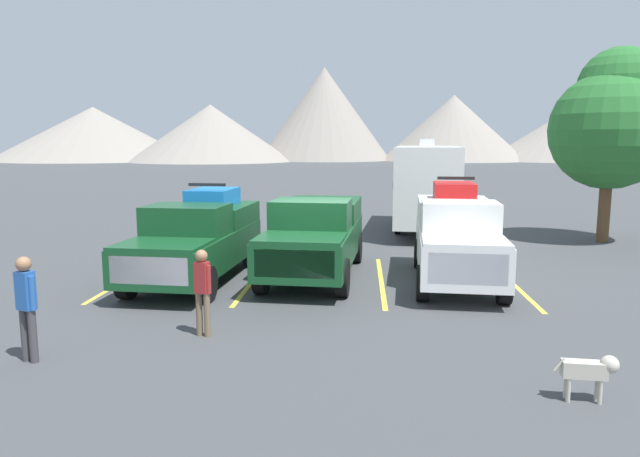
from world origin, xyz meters
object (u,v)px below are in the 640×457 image
Objects in this scene: camper_trailer_a at (426,183)px; dog at (592,370)px; pickup_truck_b at (315,234)px; pickup_truck_a at (198,237)px; person_b at (26,302)px; pickup_truck_c at (457,236)px; person_a at (202,287)px.

camper_trailer_a is 15.55m from dog.
pickup_truck_b is 6.96× the size of dog.
pickup_truck_b is at bearing 12.36° from pickup_truck_a.
person_b is at bearing 174.17° from dog.
pickup_truck_a reaches higher than pickup_truck_b.
camper_trailer_a reaches higher than pickup_truck_c.
person_a is (-5.34, -4.67, -0.26)m from pickup_truck_c.
pickup_truck_c reaches higher than person_a.
camper_trailer_a is at bearing 89.01° from pickup_truck_c.
camper_trailer_a is 4.95× the size of person_b.
dog is at bearing -5.83° from person_b.
person_a is at bearing 159.10° from dog.
pickup_truck_a is 3.09m from pickup_truck_b.
pickup_truck_c is 3.31× the size of person_a.
pickup_truck_a reaches higher than person_b.
pickup_truck_a reaches higher than dog.
pickup_truck_a is 10.09m from dog.
camper_trailer_a is (3.81, 8.01, 0.82)m from pickup_truck_b.
pickup_truck_c is (6.68, 0.20, 0.07)m from pickup_truck_a.
person_a reaches higher than dog.
pickup_truck_c is at bearing 41.18° from person_a.
person_b is at bearing -118.68° from camper_trailer_a.
pickup_truck_c is 7.10m from person_a.
pickup_truck_a is 3.25× the size of person_b.
person_a is at bearing 30.16° from person_b.
person_b is 2.06× the size of dog.
pickup_truck_a is at bearing -128.21° from camper_trailer_a.
person_b is (-7.98, -14.59, -0.93)m from camper_trailer_a.
pickup_truck_b is 3.39× the size of person_b.
pickup_truck_a is 0.96× the size of pickup_truck_b.
dog is (8.58, -0.88, -0.55)m from person_b.
person_a is at bearing -112.66° from camper_trailer_a.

